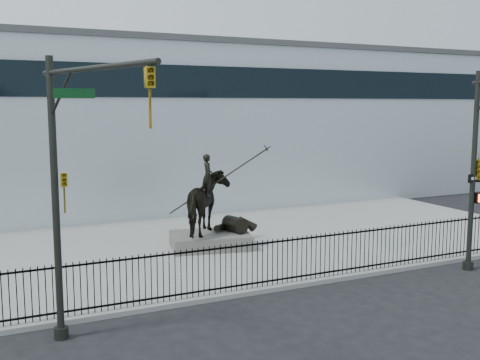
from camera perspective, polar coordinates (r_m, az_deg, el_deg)
name	(u,v)px	position (r m, az deg, el deg)	size (l,w,h in m)	color
ground	(303,300)	(17.41, 6.44, -12.02)	(120.00, 120.00, 0.00)	black
plaza	(214,245)	(23.37, -2.65, -6.66)	(30.00, 12.00, 0.15)	gray
building	(132,127)	(35.04, -10.94, 5.31)	(44.00, 14.00, 9.00)	silver
picket_fence	(283,261)	(18.16, 4.39, -8.17)	(22.10, 0.10, 1.50)	black
statue_plinth	(210,240)	(22.68, -3.02, -6.15)	(3.09, 2.13, 0.58)	#56544E
equestrian_statue	(212,204)	(22.38, -2.90, -2.40)	(3.89, 2.82, 3.36)	black
traffic_signal_left	(70,184)	(13.56, -16.85, -0.38)	(1.52, 4.84, 7.00)	black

